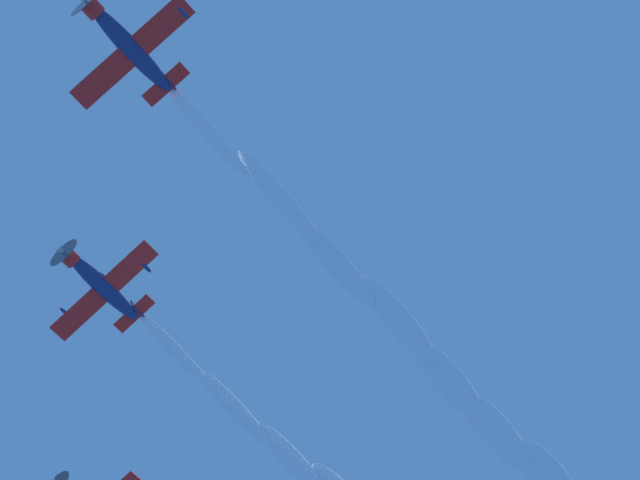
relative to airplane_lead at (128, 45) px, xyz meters
name	(u,v)px	position (x,y,z in m)	size (l,w,h in m)	color
airplane_lead	(128,45)	(0.00, 0.00, 0.00)	(8.45, 8.25, 3.35)	navy
airplane_left_wingman	(100,285)	(-19.13, 1.28, 2.59)	(8.28, 8.29, 3.68)	navy
smoke_trail_lead	(461,392)	(-21.27, 29.99, 3.02)	(30.24, 41.98, 6.04)	white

